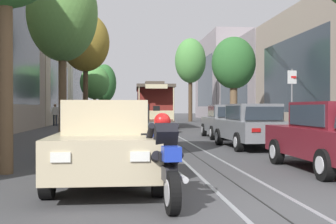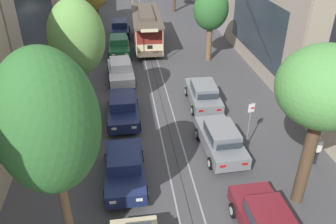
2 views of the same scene
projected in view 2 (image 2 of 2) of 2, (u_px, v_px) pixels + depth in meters
ground_plane at (150, 56)px, 30.80m from camera, size 160.00×160.00×0.00m
trolley_track_rails at (146, 41)px, 34.31m from camera, size 1.14×69.14×0.01m
parked_car_navy_second_left at (124, 167)px, 16.14m from camera, size 2.00×4.36×1.58m
parked_car_navy_mid_left at (123, 108)px, 20.96m from camera, size 2.01×4.36×1.58m
parked_car_white_fourth_left at (121, 71)px, 25.91m from camera, size 2.14×4.42×1.58m
parked_car_green_fifth_left at (119, 45)px, 30.80m from camera, size 2.03×4.37×1.58m
parked_car_navy_sixth_left at (120, 28)px, 35.37m from camera, size 2.13×4.42×1.58m
parked_car_grey_second_right at (221, 139)px, 18.09m from camera, size 2.09×4.40×1.58m
parked_car_grey_mid_right at (203, 94)px, 22.61m from camera, size 2.09×4.40×1.58m
street_tree_kerb_left_near at (48, 124)px, 9.89m from camera, size 3.05×3.26×8.25m
street_tree_kerb_left_second at (77, 38)px, 18.07m from camera, size 3.00×2.96×7.55m
street_tree_kerb_right_near at (325, 89)px, 12.58m from camera, size 3.67×3.63×7.25m
street_tree_kerb_right_second at (211, 10)px, 27.72m from camera, size 2.89×2.44×6.08m
cable_car_trolley at (146, 27)px, 32.63m from camera, size 2.75×9.16×3.28m
pedestrian_on_left_pavement at (317, 149)px, 17.09m from camera, size 0.55×0.38×1.71m
pedestrian_on_right_pavement at (68, 31)px, 33.94m from camera, size 0.55×0.23×1.73m
street_sign_post at (250, 121)px, 17.85m from camera, size 0.36×0.10×2.85m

